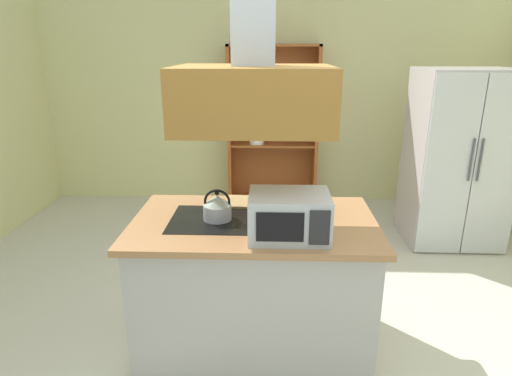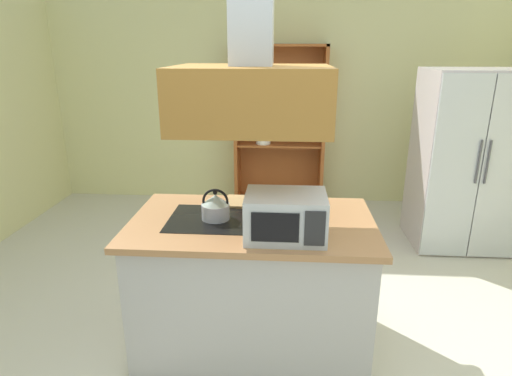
{
  "view_description": "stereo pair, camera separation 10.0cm",
  "coord_description": "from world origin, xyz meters",
  "px_view_note": "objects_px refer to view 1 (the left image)",
  "views": [
    {
      "loc": [
        -0.07,
        -2.51,
        1.95
      ],
      "look_at": [
        -0.18,
        0.35,
        1.0
      ],
      "focal_mm": 29.95,
      "sensor_mm": 36.0,
      "label": 1
    },
    {
      "loc": [
        0.03,
        -2.51,
        1.95
      ],
      "look_at": [
        -0.18,
        0.35,
        1.0
      ],
      "focal_mm": 29.95,
      "sensor_mm": 36.0,
      "label": 2
    }
  ],
  "objects_px": {
    "dish_cabinet": "(272,136)",
    "cutting_board": "(250,202)",
    "refrigerator": "(457,159)",
    "kettle": "(217,207)",
    "microwave": "(289,215)"
  },
  "relations": [
    {
      "from": "dish_cabinet",
      "to": "refrigerator",
      "type": "bearing_deg",
      "value": -29.87
    },
    {
      "from": "dish_cabinet",
      "to": "kettle",
      "type": "xyz_separation_m",
      "value": [
        -0.35,
        -2.79,
        0.11
      ]
    },
    {
      "from": "refrigerator",
      "to": "kettle",
      "type": "xyz_separation_m",
      "value": [
        -2.21,
        -1.72,
        0.11
      ]
    },
    {
      "from": "kettle",
      "to": "cutting_board",
      "type": "height_order",
      "value": "kettle"
    },
    {
      "from": "dish_cabinet",
      "to": "microwave",
      "type": "xyz_separation_m",
      "value": [
        0.09,
        -3.02,
        0.15
      ]
    },
    {
      "from": "cutting_board",
      "to": "microwave",
      "type": "relative_size",
      "value": 0.74
    },
    {
      "from": "dish_cabinet",
      "to": "cutting_board",
      "type": "bearing_deg",
      "value": -93.73
    },
    {
      "from": "refrigerator",
      "to": "dish_cabinet",
      "type": "distance_m",
      "value": 2.14
    },
    {
      "from": "cutting_board",
      "to": "microwave",
      "type": "height_order",
      "value": "microwave"
    },
    {
      "from": "refrigerator",
      "to": "dish_cabinet",
      "type": "relative_size",
      "value": 0.89
    },
    {
      "from": "dish_cabinet",
      "to": "cutting_board",
      "type": "xyz_separation_m",
      "value": [
        -0.16,
        -2.48,
        0.03
      ]
    },
    {
      "from": "refrigerator",
      "to": "microwave",
      "type": "relative_size",
      "value": 3.82
    },
    {
      "from": "kettle",
      "to": "microwave",
      "type": "xyz_separation_m",
      "value": [
        0.44,
        -0.23,
        0.04
      ]
    },
    {
      "from": "kettle",
      "to": "dish_cabinet",
      "type": "bearing_deg",
      "value": 82.79
    },
    {
      "from": "refrigerator",
      "to": "kettle",
      "type": "distance_m",
      "value": 2.8
    }
  ]
}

